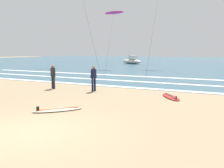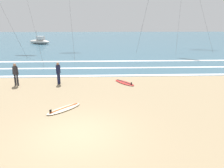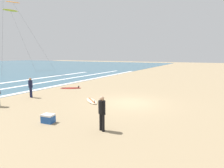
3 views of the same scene
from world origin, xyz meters
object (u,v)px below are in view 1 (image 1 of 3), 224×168
object	(u,v)px
kite_magenta_high_left	(114,13)
offshore_boat	(132,61)
surfboard_right_spare	(171,97)
surfer_left_near	(94,76)
surfer_foreground_main	(53,74)
surfboard_near_water	(58,110)

from	to	relation	value
kite_magenta_high_left	offshore_boat	world-z (taller)	kite_magenta_high_left
surfboard_right_spare	surfer_left_near	bearing A→B (deg)	179.80
surfer_foreground_main	surfboard_near_water	size ratio (longest dim) A/B	0.82
surfer_left_near	surfboard_near_water	world-z (taller)	surfer_left_near
surfer_foreground_main	surfboard_right_spare	bearing A→B (deg)	2.10
surfer_left_near	surfboard_right_spare	world-z (taller)	surfer_left_near
surfer_left_near	offshore_boat	xyz separation A→B (m)	(-9.87, 31.63, -0.40)
surfer_foreground_main	surfer_left_near	size ratio (longest dim) A/B	1.00
surfboard_near_water	kite_magenta_high_left	size ratio (longest dim) A/B	0.15
surfboard_near_water	kite_magenta_high_left	distance (m)	26.89
kite_magenta_high_left	offshore_boat	xyz separation A→B (m)	(-2.12, 12.54, -7.29)
surfboard_right_spare	offshore_boat	bearing A→B (deg)	114.92
surfer_foreground_main	offshore_boat	world-z (taller)	offshore_boat
surfboard_near_water	kite_magenta_high_left	world-z (taller)	kite_magenta_high_left
surfer_foreground_main	surfboard_right_spare	size ratio (longest dim) A/B	0.76
surfboard_right_spare	offshore_boat	world-z (taller)	offshore_boat
surfer_left_near	offshore_boat	size ratio (longest dim) A/B	0.30
surfer_left_near	surfer_foreground_main	bearing A→B (deg)	-174.13
surfer_foreground_main	surfboard_near_water	xyz separation A→B (m)	(4.13, -4.75, -0.91)
surfboard_right_spare	kite_magenta_high_left	world-z (taller)	kite_magenta_high_left
surfer_foreground_main	surfer_left_near	xyz separation A→B (m)	(2.94, 0.30, 0.00)
surfer_left_near	surfboard_right_spare	xyz separation A→B (m)	(4.83, -0.02, -0.91)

